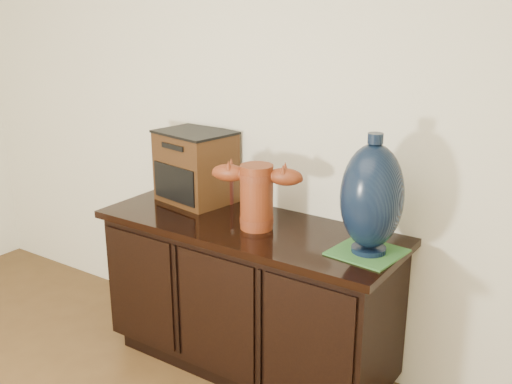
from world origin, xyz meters
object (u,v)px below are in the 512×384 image
Objects in this scene: tv_radio at (196,166)px; lamp_base at (372,197)px; spray_can at (228,188)px; terracotta_vessel at (257,193)px; sideboard at (248,295)px.

tv_radio is 1.03m from lamp_base.
terracotta_vessel is at bearing -33.90° from spray_can.
tv_radio is 2.51× the size of spray_can.
tv_radio is at bearing 142.60° from terracotta_vessel.
lamp_base reaches higher than tv_radio.
sideboard is at bearing -37.04° from spray_can.
lamp_base reaches higher than sideboard.
lamp_base is at bearing -17.34° from terracotta_vessel.
sideboard is 3.57× the size of tv_radio.
spray_can is (0.16, 0.06, -0.10)m from tv_radio.
sideboard is 3.50× the size of terracotta_vessel.
tv_radio is (-0.42, 0.14, 0.55)m from sideboard.
terracotta_vessel is at bearing -178.06° from lamp_base.
terracotta_vessel is 0.39m from spray_can.
spray_can is (-0.86, 0.19, -0.16)m from lamp_base.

